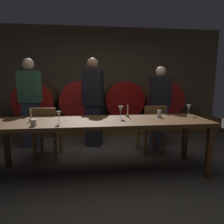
# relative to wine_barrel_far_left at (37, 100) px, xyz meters

# --- Properties ---
(ground_plane) EXTENTS (8.73, 8.73, 0.00)m
(ground_plane) POSITION_rel_wine_barrel_far_left_xyz_m (1.58, -2.24, -0.83)
(ground_plane) COLOR #3F3A33
(back_wall) EXTENTS (6.72, 0.24, 2.71)m
(back_wall) POSITION_rel_wine_barrel_far_left_xyz_m (1.58, 0.55, 0.53)
(back_wall) COLOR brown
(back_wall) RESTS_ON ground
(barrel_shelf) EXTENTS (6.05, 0.90, 0.37)m
(barrel_shelf) POSITION_rel_wine_barrel_far_left_xyz_m (1.58, 0.00, -0.64)
(barrel_shelf) COLOR brown
(barrel_shelf) RESTS_ON ground
(wine_barrel_far_left) EXTENTS (0.93, 0.92, 0.93)m
(wine_barrel_far_left) POSITION_rel_wine_barrel_far_left_xyz_m (0.00, 0.00, 0.00)
(wine_barrel_far_left) COLOR #513319
(wine_barrel_far_left) RESTS_ON barrel_shelf
(wine_barrel_center_left) EXTENTS (0.93, 0.92, 0.93)m
(wine_barrel_center_left) POSITION_rel_wine_barrel_far_left_xyz_m (1.05, 0.00, 0.00)
(wine_barrel_center_left) COLOR #513319
(wine_barrel_center_left) RESTS_ON barrel_shelf
(wine_barrel_center_right) EXTENTS (0.93, 0.92, 0.93)m
(wine_barrel_center_right) POSITION_rel_wine_barrel_far_left_xyz_m (2.12, 0.00, 0.00)
(wine_barrel_center_right) COLOR #513319
(wine_barrel_center_right) RESTS_ON barrel_shelf
(wine_barrel_far_right) EXTENTS (0.93, 0.92, 0.93)m
(wine_barrel_far_right) POSITION_rel_wine_barrel_far_left_xyz_m (3.12, 0.00, 0.00)
(wine_barrel_far_right) COLOR brown
(wine_barrel_far_right) RESTS_ON barrel_shelf
(dining_table) EXTENTS (2.99, 0.78, 0.76)m
(dining_table) POSITION_rel_wine_barrel_far_left_xyz_m (1.44, -2.25, -0.13)
(dining_table) COLOR #4C2D16
(dining_table) RESTS_ON ground
(chair_left) EXTENTS (0.44, 0.44, 0.88)m
(chair_left) POSITION_rel_wine_barrel_far_left_xyz_m (0.55, -1.67, -0.34)
(chair_left) COLOR brown
(chair_left) RESTS_ON ground
(chair_right) EXTENTS (0.45, 0.45, 0.88)m
(chair_right) POSITION_rel_wine_barrel_far_left_xyz_m (2.39, -1.61, -0.34)
(chair_right) COLOR brown
(chair_right) RESTS_ON ground
(guest_left) EXTENTS (0.41, 0.29, 1.72)m
(guest_left) POSITION_rel_wine_barrel_far_left_xyz_m (0.14, -1.03, 0.05)
(guest_left) COLOR #33384C
(guest_left) RESTS_ON ground
(guest_center) EXTENTS (0.43, 0.34, 1.74)m
(guest_center) POSITION_rel_wine_barrel_far_left_xyz_m (1.34, -1.10, 0.07)
(guest_center) COLOR black
(guest_center) RESTS_ON ground
(guest_right) EXTENTS (0.39, 0.26, 1.58)m
(guest_right) POSITION_rel_wine_barrel_far_left_xyz_m (2.68, -1.17, -0.03)
(guest_right) COLOR #33384C
(guest_right) RESTS_ON ground
(candle_left) EXTENTS (0.05, 0.05, 0.18)m
(candle_left) POSITION_rel_wine_barrel_far_left_xyz_m (0.48, -2.17, -0.02)
(candle_left) COLOR olive
(candle_left) RESTS_ON dining_table
(candle_right) EXTENTS (0.05, 0.05, 0.20)m
(candle_right) POSITION_rel_wine_barrel_far_left_xyz_m (1.85, -2.03, -0.01)
(candle_right) COLOR olive
(candle_right) RESTS_ON dining_table
(wine_glass_left) EXTENTS (0.06, 0.06, 0.16)m
(wine_glass_left) POSITION_rel_wine_barrel_far_left_xyz_m (0.88, -2.39, 0.04)
(wine_glass_left) COLOR silver
(wine_glass_left) RESTS_ON dining_table
(wine_glass_center) EXTENTS (0.08, 0.08, 0.18)m
(wine_glass_center) POSITION_rel_wine_barrel_far_left_xyz_m (1.72, -2.13, 0.06)
(wine_glass_center) COLOR silver
(wine_glass_center) RESTS_ON dining_table
(wine_glass_right) EXTENTS (0.07, 0.07, 0.17)m
(wine_glass_right) POSITION_rel_wine_barrel_far_left_xyz_m (2.82, -2.04, 0.05)
(wine_glass_right) COLOR silver
(wine_glass_right) RESTS_ON dining_table
(cup_left) EXTENTS (0.07, 0.07, 0.08)m
(cup_left) POSITION_rel_wine_barrel_far_left_xyz_m (0.60, -2.49, -0.03)
(cup_left) COLOR white
(cup_left) RESTS_ON dining_table
(cup_right) EXTENTS (0.06, 0.06, 0.11)m
(cup_right) POSITION_rel_wine_barrel_far_left_xyz_m (2.31, -2.13, -0.01)
(cup_right) COLOR white
(cup_right) RESTS_ON dining_table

